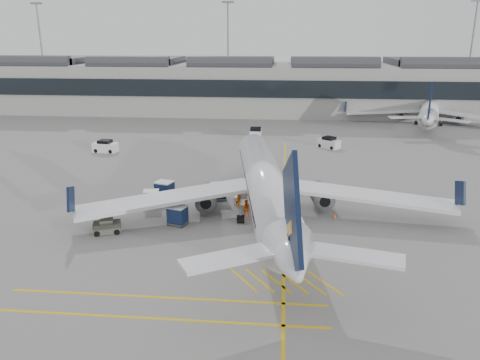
# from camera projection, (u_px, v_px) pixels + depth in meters

# --- Properties ---
(ground) EXTENTS (220.00, 220.00, 0.00)m
(ground) POSITION_uv_depth(u_px,v_px,m) (171.00, 237.00, 41.63)
(ground) COLOR gray
(ground) RESTS_ON ground
(terminal) EXTENTS (200.00, 20.45, 12.40)m
(terminal) POSITION_uv_depth(u_px,v_px,m) (243.00, 85.00, 108.25)
(terminal) COLOR #9E9E99
(terminal) RESTS_ON ground
(light_masts) EXTENTS (113.00, 0.60, 25.45)m
(light_masts) POSITION_uv_depth(u_px,v_px,m) (241.00, 47.00, 119.32)
(light_masts) COLOR slate
(light_masts) RESTS_ON ground
(apron_markings) EXTENTS (0.25, 60.00, 0.01)m
(apron_markings) POSITION_uv_depth(u_px,v_px,m) (284.00, 202.00, 50.25)
(apron_markings) COLOR gold
(apron_markings) RESTS_ON ground
(airliner_main) EXTENTS (36.13, 39.73, 10.60)m
(airliner_main) POSITION_uv_depth(u_px,v_px,m) (265.00, 186.00, 45.65)
(airliner_main) COLOR white
(airliner_main) RESTS_ON ground
(airliner_far) EXTENTS (32.07, 35.56, 9.75)m
(airliner_far) POSITION_uv_depth(u_px,v_px,m) (430.00, 110.00, 94.29)
(airliner_far) COLOR white
(airliner_far) RESTS_ON ground
(belt_loader) EXTENTS (4.99, 2.50, 1.97)m
(belt_loader) POSITION_uv_depth(u_px,v_px,m) (253.00, 199.00, 49.62)
(belt_loader) COLOR silver
(belt_loader) RESTS_ON ground
(baggage_cart_a) EXTENTS (2.05, 1.82, 1.84)m
(baggage_cart_a) POSITION_uv_depth(u_px,v_px,m) (218.00, 191.00, 50.80)
(baggage_cart_a) COLOR gray
(baggage_cart_a) RESTS_ON ground
(baggage_cart_b) EXTENTS (2.08, 1.88, 1.83)m
(baggage_cart_b) POSITION_uv_depth(u_px,v_px,m) (178.00, 215.00, 44.08)
(baggage_cart_b) COLOR gray
(baggage_cart_b) RESTS_ON ground
(baggage_cart_c) EXTENTS (2.29, 2.08, 2.00)m
(baggage_cart_c) POSITION_uv_depth(u_px,v_px,m) (165.00, 190.00, 50.94)
(baggage_cart_c) COLOR gray
(baggage_cart_c) RESTS_ON ground
(baggage_cart_d) EXTENTS (1.91, 1.68, 1.77)m
(baggage_cart_d) POSITION_uv_depth(u_px,v_px,m) (151.00, 198.00, 48.67)
(baggage_cart_d) COLOR gray
(baggage_cart_d) RESTS_ON ground
(ramp_agent_a) EXTENTS (0.67, 0.70, 1.62)m
(ramp_agent_a) POSITION_uv_depth(u_px,v_px,m) (239.00, 199.00, 48.70)
(ramp_agent_a) COLOR #E3610B
(ramp_agent_a) RESTS_ON ground
(ramp_agent_b) EXTENTS (0.88, 0.71, 1.70)m
(ramp_agent_b) POSITION_uv_depth(u_px,v_px,m) (246.00, 208.00, 46.23)
(ramp_agent_b) COLOR #DF4E0B
(ramp_agent_b) RESTS_ON ground
(pushback_tug) EXTENTS (2.72, 2.11, 1.34)m
(pushback_tug) POSITION_uv_depth(u_px,v_px,m) (107.00, 227.00, 42.30)
(pushback_tug) COLOR #515246
(pushback_tug) RESTS_ON ground
(safety_cone_nose) EXTENTS (0.36, 0.36, 0.50)m
(safety_cone_nose) POSITION_uv_depth(u_px,v_px,m) (289.00, 168.00, 62.24)
(safety_cone_nose) COLOR #F24C0A
(safety_cone_nose) RESTS_ON ground
(safety_cone_engine) EXTENTS (0.33, 0.33, 0.46)m
(safety_cone_engine) POSITION_uv_depth(u_px,v_px,m) (334.00, 216.00, 45.89)
(safety_cone_engine) COLOR #F24C0A
(safety_cone_engine) RESTS_ON ground
(service_van_left) EXTENTS (3.80, 2.19, 1.86)m
(service_van_left) POSITION_uv_depth(u_px,v_px,m) (105.00, 147.00, 71.90)
(service_van_left) COLOR white
(service_van_left) RESTS_ON ground
(service_van_mid) EXTENTS (1.98, 3.88, 1.98)m
(service_van_mid) POSITION_uv_depth(u_px,v_px,m) (256.00, 134.00, 80.99)
(service_van_mid) COLOR white
(service_van_mid) RESTS_ON ground
(service_van_right) EXTENTS (3.75, 3.57, 1.78)m
(service_van_right) POSITION_uv_depth(u_px,v_px,m) (329.00, 143.00, 74.55)
(service_van_right) COLOR white
(service_van_right) RESTS_ON ground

